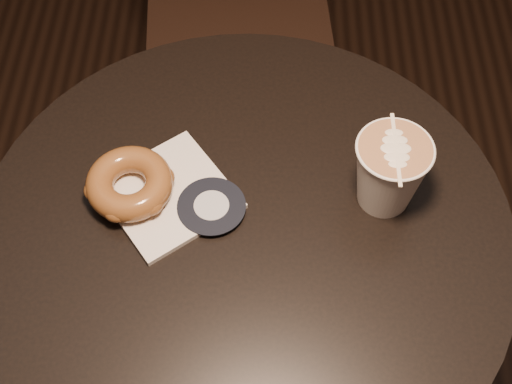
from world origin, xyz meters
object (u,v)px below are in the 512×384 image
pastry_bag (169,195)px  doughnut (129,183)px  latte_cup (389,174)px  cafe_table (246,293)px

pastry_bag → doughnut: (-0.05, 0.00, 0.02)m
latte_cup → cafe_table: bearing=-165.3°
pastry_bag → latte_cup: latte_cup is taller
cafe_table → latte_cup: 0.32m
cafe_table → doughnut: (-0.15, 0.05, 0.23)m
cafe_table → doughnut: bearing=162.7°
pastry_bag → latte_cup: (0.28, 0.00, 0.05)m
pastry_bag → cafe_table: bearing=-60.0°
pastry_bag → latte_cup: bearing=-35.4°
doughnut → latte_cup: bearing=0.2°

